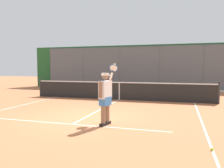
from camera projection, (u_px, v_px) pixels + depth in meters
name	position (u px, v px, depth m)	size (l,w,h in m)	color
ground_plane	(85.00, 118.00, 7.97)	(60.00, 60.00, 0.00)	#B76B42
court_line_markings	(69.00, 126.00, 6.81)	(7.74, 10.22, 0.01)	white
fence_backdrop	(140.00, 67.00, 18.52)	(18.77, 1.37, 3.52)	#565B60
tennis_net	(119.00, 91.00, 12.35)	(9.95, 0.09, 1.07)	#2D2D2D
tennis_player	(105.00, 95.00, 6.88)	(0.32, 1.37, 1.88)	black
tennis_ball_near_net	(212.00, 149.00, 4.80)	(0.07, 0.07, 0.07)	#D6E042
tennis_ball_near_baseline	(70.00, 100.00, 12.18)	(0.07, 0.07, 0.07)	#C1D138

